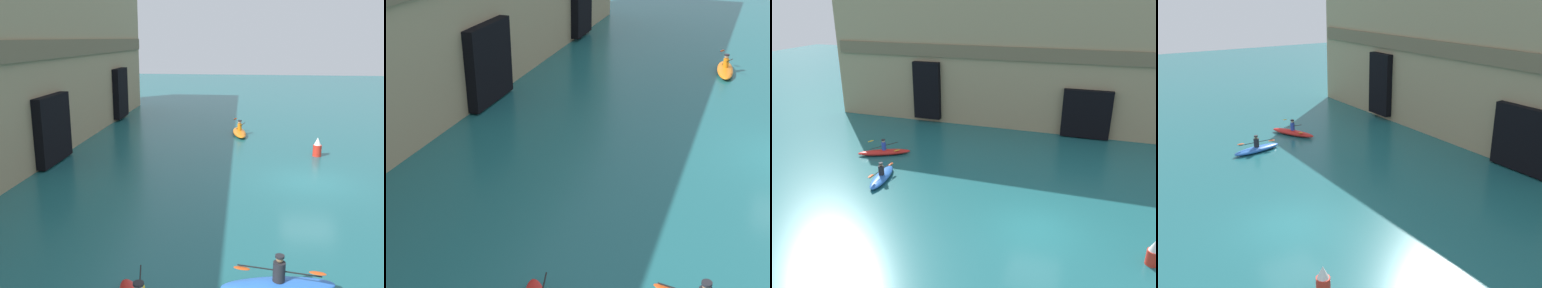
# 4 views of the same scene
# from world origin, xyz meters

# --- Properties ---
(ground_plane) EXTENTS (120.00, 120.00, 0.00)m
(ground_plane) POSITION_xyz_m (0.00, 0.00, 0.00)
(ground_plane) COLOR #1E6066
(cliff_bluff) EXTENTS (41.80, 8.15, 11.34)m
(cliff_bluff) POSITION_xyz_m (1.26, 17.27, 5.65)
(cliff_bluff) COLOR #9E8966
(cliff_bluff) RESTS_ON ground
(kayak_blue) EXTENTS (1.30, 3.17, 1.07)m
(kayak_blue) POSITION_xyz_m (-9.24, 2.22, 0.21)
(kayak_blue) COLOR blue
(kayak_blue) RESTS_ON ground
(kayak_red) EXTENTS (3.40, 2.19, 1.11)m
(kayak_red) POSITION_xyz_m (-10.98, 5.56, 0.22)
(kayak_red) COLOR red
(kayak_red) RESTS_ON ground
(marker_buoy) EXTENTS (0.48, 0.48, 1.09)m
(marker_buoy) POSITION_xyz_m (4.66, -1.01, 0.50)
(marker_buoy) COLOR red
(marker_buoy) RESTS_ON ground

